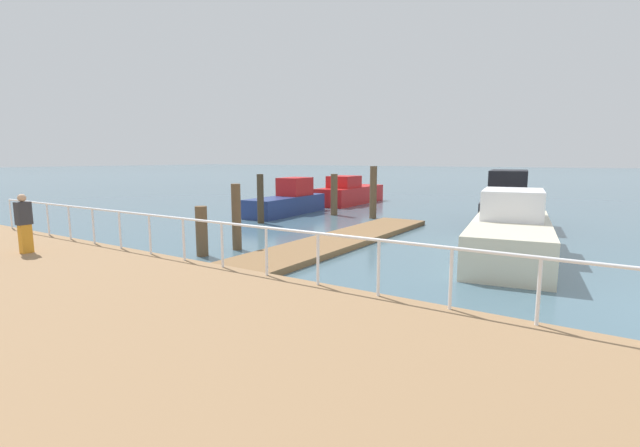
% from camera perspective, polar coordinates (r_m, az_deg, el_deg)
% --- Properties ---
extents(ground_plane, '(300.00, 300.00, 0.00)m').
position_cam_1_polar(ground_plane, '(20.33, -25.59, -0.71)').
color(ground_plane, '#476675').
extents(floating_dock, '(11.99, 2.00, 0.18)m').
position_cam_1_polar(floating_dock, '(15.27, 2.10, -2.32)').
color(floating_dock, olive).
rests_on(floating_dock, ground_plane).
extents(boardwalk_railing, '(0.06, 26.72, 1.08)m').
position_cam_1_polar(boardwalk_railing, '(8.82, -0.27, -2.80)').
color(boardwalk_railing, white).
rests_on(boardwalk_railing, boardwalk).
extents(dock_piling_0, '(0.30, 0.30, 2.13)m').
position_cam_1_polar(dock_piling_0, '(14.43, -10.70, 0.83)').
color(dock_piling_0, brown).
rests_on(dock_piling_0, ground_plane).
extents(dock_piling_1, '(0.35, 0.35, 1.51)m').
position_cam_1_polar(dock_piling_1, '(13.78, -14.97, -0.96)').
color(dock_piling_1, brown).
rests_on(dock_piling_1, ground_plane).
extents(dock_piling_2, '(0.35, 0.35, 2.13)m').
position_cam_1_polar(dock_piling_2, '(22.95, 1.82, 3.73)').
color(dock_piling_2, brown).
rests_on(dock_piling_2, ground_plane).
extents(dock_piling_3, '(0.34, 0.34, 2.55)m').
position_cam_1_polar(dock_piling_3, '(21.87, 6.86, 4.00)').
color(dock_piling_3, brown).
rests_on(dock_piling_3, ground_plane).
extents(dock_piling_4, '(0.30, 0.30, 2.22)m').
position_cam_1_polar(dock_piling_4, '(20.26, -7.67, 3.17)').
color(dock_piling_4, '#473826').
rests_on(dock_piling_4, ground_plane).
extents(moored_boat_0, '(5.62, 1.96, 1.90)m').
position_cam_1_polar(moored_boat_0, '(23.56, -4.13, 2.87)').
color(moored_boat_0, navy).
rests_on(moored_boat_0, ground_plane).
extents(moored_boat_1, '(6.91, 3.09, 1.98)m').
position_cam_1_polar(moored_boat_1, '(14.36, 23.29, -1.07)').
color(moored_boat_1, beige).
rests_on(moored_boat_1, ground_plane).
extents(moored_boat_2, '(6.45, 2.22, 1.83)m').
position_cam_1_polar(moored_boat_2, '(28.95, 3.87, 3.92)').
color(moored_boat_2, red).
rests_on(moored_boat_2, ground_plane).
extents(moored_boat_3, '(7.59, 2.92, 2.42)m').
position_cam_1_polar(moored_boat_3, '(21.09, 22.94, 2.25)').
color(moored_boat_3, black).
rests_on(moored_boat_3, ground_plane).
extents(pedestrian_0, '(0.37, 0.24, 1.59)m').
position_cam_1_polar(pedestrian_0, '(14.23, -33.77, 0.07)').
color(pedestrian_0, orange).
rests_on(pedestrian_0, boardwalk).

